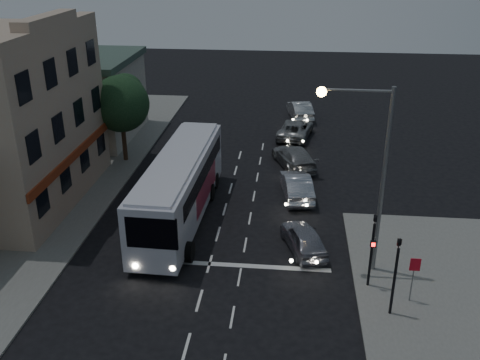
# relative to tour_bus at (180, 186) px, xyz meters

# --- Properties ---
(ground) EXTENTS (120.00, 120.00, 0.00)m
(ground) POSITION_rel_tour_bus_xyz_m (2.34, -6.56, -2.09)
(ground) COLOR black
(sidewalk_far) EXTENTS (12.00, 50.00, 0.12)m
(sidewalk_far) POSITION_rel_tour_bus_xyz_m (-10.66, 1.44, -2.03)
(sidewalk_far) COLOR slate
(sidewalk_far) RESTS_ON ground
(road_markings) EXTENTS (8.00, 30.55, 0.01)m
(road_markings) POSITION_rel_tour_bus_xyz_m (3.63, -3.26, -2.09)
(road_markings) COLOR silver
(road_markings) RESTS_ON ground
(tour_bus) EXTENTS (3.02, 12.67, 3.87)m
(tour_bus) POSITION_rel_tour_bus_xyz_m (0.00, 0.00, 0.00)
(tour_bus) COLOR silver
(tour_bus) RESTS_ON ground
(car_suv) EXTENTS (2.76, 4.38, 1.39)m
(car_suv) POSITION_rel_tour_bus_xyz_m (6.98, -2.76, -1.40)
(car_suv) COLOR #90919D
(car_suv) RESTS_ON ground
(car_sedan_a) EXTENTS (2.29, 4.83, 1.53)m
(car_sedan_a) POSITION_rel_tour_bus_xyz_m (6.59, 3.59, -1.33)
(car_sedan_a) COLOR #BBBBC5
(car_sedan_a) RESTS_ON ground
(car_sedan_b) EXTENTS (3.68, 5.53, 1.49)m
(car_sedan_b) POSITION_rel_tour_bus_xyz_m (6.38, 8.61, -1.35)
(car_sedan_b) COLOR gray
(car_sedan_b) RESTS_ON ground
(car_sedan_c) EXTENTS (3.28, 5.52, 1.44)m
(car_sedan_c) POSITION_rel_tour_bus_xyz_m (6.46, 14.86, -1.37)
(car_sedan_c) COLOR #979797
(car_sedan_c) RESTS_ON ground
(car_extra) EXTENTS (2.56, 5.05, 1.59)m
(car_extra) POSITION_rel_tour_bus_xyz_m (6.84, 20.20, -1.30)
(car_extra) COLOR silver
(car_extra) RESTS_ON ground
(traffic_signal_main) EXTENTS (0.25, 0.35, 4.10)m
(traffic_signal_main) POSITION_rel_tour_bus_xyz_m (9.94, -5.79, 0.33)
(traffic_signal_main) COLOR black
(traffic_signal_main) RESTS_ON sidewalk_near
(traffic_signal_side) EXTENTS (0.18, 0.15, 4.10)m
(traffic_signal_side) POSITION_rel_tour_bus_xyz_m (10.64, -7.76, 0.33)
(traffic_signal_side) COLOR black
(traffic_signal_side) RESTS_ON sidewalk_near
(regulatory_sign) EXTENTS (0.45, 0.12, 2.20)m
(regulatory_sign) POSITION_rel_tour_bus_xyz_m (11.64, -6.80, -0.49)
(regulatory_sign) COLOR slate
(regulatory_sign) RESTS_ON sidewalk_near
(streetlight) EXTENTS (3.32, 0.44, 9.00)m
(streetlight) POSITION_rel_tour_bus_xyz_m (9.69, -4.36, 3.64)
(streetlight) COLOR slate
(streetlight) RESTS_ON sidewalk_near
(low_building_north) EXTENTS (9.40, 9.40, 6.50)m
(low_building_north) POSITION_rel_tour_bus_xyz_m (-11.16, 13.44, 1.30)
(low_building_north) COLOR beige
(low_building_north) RESTS_ON sidewalk_far
(street_tree) EXTENTS (4.00, 4.00, 6.20)m
(street_tree) POSITION_rel_tour_bus_xyz_m (-5.86, 8.46, 2.41)
(street_tree) COLOR black
(street_tree) RESTS_ON sidewalk_far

